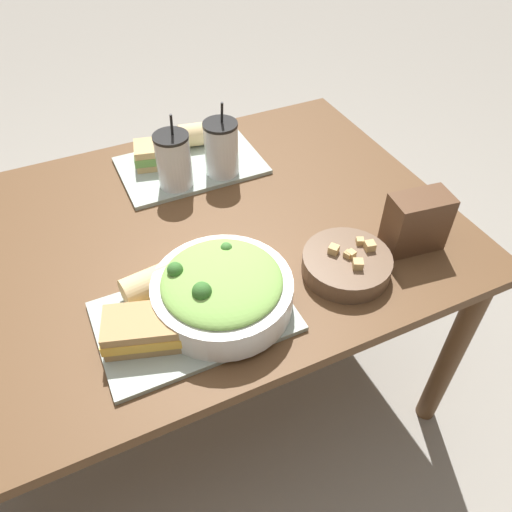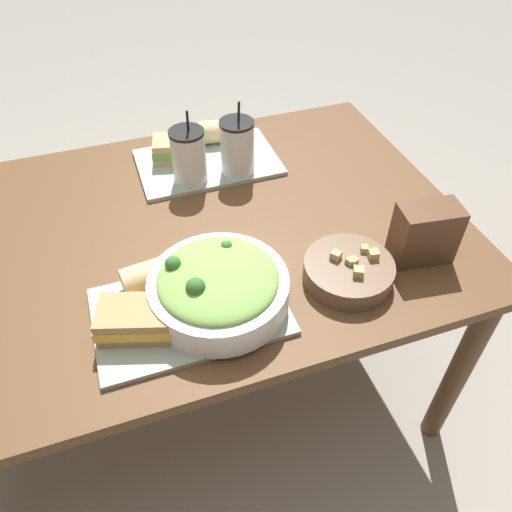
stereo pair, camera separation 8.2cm
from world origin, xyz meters
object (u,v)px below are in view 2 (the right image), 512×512
at_px(drink_cup_dark, 189,158).
at_px(drink_cup_red, 237,148).
at_px(sandwich_far, 177,149).
at_px(baguette_far, 218,132).
at_px(chip_bag, 425,233).
at_px(soup_bowl, 349,270).
at_px(salad_bowl, 218,286).
at_px(baguette_near, 153,275).
at_px(sandwich_near, 136,319).

xyz_separation_m(drink_cup_dark, drink_cup_red, (0.14, 0.00, 0.00)).
height_order(sandwich_far, drink_cup_red, drink_cup_red).
distance_m(sandwich_far, baguette_far, 0.15).
distance_m(drink_cup_dark, chip_bag, 0.65).
distance_m(soup_bowl, chip_bag, 0.20).
bearing_deg(drink_cup_red, salad_bowl, -112.26).
xyz_separation_m(baguette_near, drink_cup_dark, (0.17, 0.37, 0.04)).
bearing_deg(drink_cup_dark, drink_cup_red, 0.00).
bearing_deg(salad_bowl, baguette_far, 74.19).
bearing_deg(baguette_near, drink_cup_red, -47.58).
bearing_deg(baguette_near, drink_cup_dark, -32.57).
bearing_deg(salad_bowl, sandwich_near, -174.35).
distance_m(sandwich_near, chip_bag, 0.67).
distance_m(salad_bowl, soup_bowl, 0.30).
xyz_separation_m(soup_bowl, chip_bag, (0.19, 0.01, 0.05)).
bearing_deg(sandwich_far, baguette_near, -94.90).
height_order(salad_bowl, baguette_near, salad_bowl).
height_order(sandwich_near, baguette_near, baguette_near).
relative_size(baguette_near, drink_cup_dark, 0.65).
bearing_deg(salad_bowl, drink_cup_red, 67.74).
bearing_deg(baguette_far, baguette_near, 161.49).
height_order(salad_bowl, baguette_far, salad_bowl).
bearing_deg(sandwich_near, chip_bag, 18.16).
xyz_separation_m(baguette_near, drink_cup_red, (0.31, 0.37, 0.04)).
height_order(salad_bowl, sandwich_near, salad_bowl).
relative_size(sandwich_far, drink_cup_dark, 0.75).
bearing_deg(baguette_far, drink_cup_red, -165.91).
height_order(salad_bowl, drink_cup_dark, drink_cup_dark).
bearing_deg(soup_bowl, baguette_far, 100.64).
bearing_deg(sandwich_near, drink_cup_red, 69.80).
xyz_separation_m(soup_bowl, drink_cup_dark, (-0.25, 0.48, 0.06)).
distance_m(baguette_far, chip_bag, 0.71).
xyz_separation_m(salad_bowl, chip_bag, (0.49, -0.01, 0.01)).
height_order(sandwich_far, drink_cup_dark, drink_cup_dark).
relative_size(salad_bowl, drink_cup_red, 1.38).
bearing_deg(chip_bag, salad_bowl, -173.52).
bearing_deg(sandwich_near, baguette_near, 80.22).
xyz_separation_m(soup_bowl, baguette_far, (-0.12, 0.65, 0.02)).
bearing_deg(drink_cup_red, soup_bowl, -76.86).
bearing_deg(soup_bowl, salad_bowl, 176.37).
bearing_deg(soup_bowl, drink_cup_red, 103.14).
height_order(baguette_near, baguette_far, same).
height_order(sandwich_far, chip_bag, chip_bag).
relative_size(sandwich_near, sandwich_far, 1.11).
bearing_deg(soup_bowl, baguette_near, 165.41).
distance_m(salad_bowl, baguette_near, 0.15).
distance_m(soup_bowl, sandwich_near, 0.48).
bearing_deg(drink_cup_red, baguette_far, 93.38).
height_order(salad_bowl, sandwich_far, salad_bowl).
distance_m(sandwich_far, chip_bag, 0.74).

